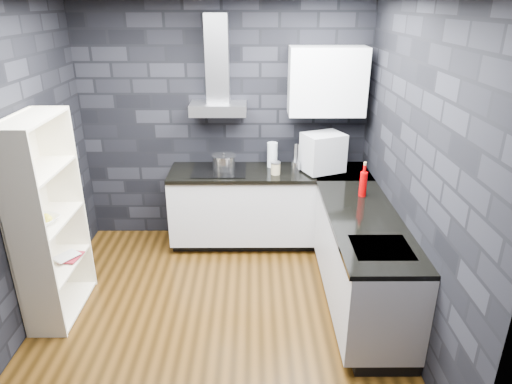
{
  "coord_description": "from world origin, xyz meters",
  "views": [
    {
      "loc": [
        0.33,
        -3.43,
        2.62
      ],
      "look_at": [
        0.35,
        0.45,
        1.0
      ],
      "focal_mm": 32.0,
      "sensor_mm": 36.0,
      "label": 1
    }
  ],
  "objects_px": {
    "glass_vase": "(272,155)",
    "appliance_garage": "(323,152)",
    "pot": "(224,163)",
    "fruit_bowl": "(44,220)",
    "utensil_crock": "(296,167)",
    "bookshelf": "(48,221)",
    "red_bottle": "(363,184)",
    "storage_jar": "(276,169)"
  },
  "relations": [
    {
      "from": "glass_vase",
      "to": "appliance_garage",
      "type": "relative_size",
      "value": 0.68
    },
    {
      "from": "pot",
      "to": "fruit_bowl",
      "type": "distance_m",
      "value": 1.94
    },
    {
      "from": "utensil_crock",
      "to": "bookshelf",
      "type": "xyz_separation_m",
      "value": [
        -2.21,
        -1.19,
        -0.06
      ]
    },
    {
      "from": "utensil_crock",
      "to": "red_bottle",
      "type": "relative_size",
      "value": 0.49
    },
    {
      "from": "glass_vase",
      "to": "utensil_crock",
      "type": "relative_size",
      "value": 2.34
    },
    {
      "from": "appliance_garage",
      "to": "red_bottle",
      "type": "xyz_separation_m",
      "value": [
        0.29,
        -0.66,
        -0.1
      ]
    },
    {
      "from": "storage_jar",
      "to": "fruit_bowl",
      "type": "height_order",
      "value": "storage_jar"
    },
    {
      "from": "storage_jar",
      "to": "red_bottle",
      "type": "height_order",
      "value": "red_bottle"
    },
    {
      "from": "bookshelf",
      "to": "fruit_bowl",
      "type": "bearing_deg",
      "value": -73.17
    },
    {
      "from": "bookshelf",
      "to": "red_bottle",
      "type": "bearing_deg",
      "value": 27.61
    },
    {
      "from": "bookshelf",
      "to": "fruit_bowl",
      "type": "height_order",
      "value": "bookshelf"
    },
    {
      "from": "glass_vase",
      "to": "storage_jar",
      "type": "height_order",
      "value": "glass_vase"
    },
    {
      "from": "glass_vase",
      "to": "storage_jar",
      "type": "relative_size",
      "value": 2.28
    },
    {
      "from": "appliance_garage",
      "to": "utensil_crock",
      "type": "bearing_deg",
      "value": 157.77
    },
    {
      "from": "pot",
      "to": "glass_vase",
      "type": "bearing_deg",
      "value": 11.3
    },
    {
      "from": "appliance_garage",
      "to": "red_bottle",
      "type": "bearing_deg",
      "value": -89.15
    },
    {
      "from": "glass_vase",
      "to": "storage_jar",
      "type": "distance_m",
      "value": 0.26
    },
    {
      "from": "pot",
      "to": "fruit_bowl",
      "type": "bearing_deg",
      "value": -136.92
    },
    {
      "from": "pot",
      "to": "storage_jar",
      "type": "height_order",
      "value": "pot"
    },
    {
      "from": "pot",
      "to": "red_bottle",
      "type": "relative_size",
      "value": 1.02
    },
    {
      "from": "glass_vase",
      "to": "red_bottle",
      "type": "relative_size",
      "value": 1.16
    },
    {
      "from": "red_bottle",
      "to": "bookshelf",
      "type": "relative_size",
      "value": 0.13
    },
    {
      "from": "pot",
      "to": "fruit_bowl",
      "type": "xyz_separation_m",
      "value": [
        -1.42,
        -1.33,
        -0.05
      ]
    },
    {
      "from": "pot",
      "to": "fruit_bowl",
      "type": "height_order",
      "value": "pot"
    },
    {
      "from": "storage_jar",
      "to": "utensil_crock",
      "type": "xyz_separation_m",
      "value": [
        0.22,
        0.06,
        -0.0
      ]
    },
    {
      "from": "pot",
      "to": "bookshelf",
      "type": "bearing_deg",
      "value": -138.21
    },
    {
      "from": "appliance_garage",
      "to": "bookshelf",
      "type": "bearing_deg",
      "value": -177.5
    },
    {
      "from": "storage_jar",
      "to": "utensil_crock",
      "type": "height_order",
      "value": "storage_jar"
    },
    {
      "from": "pot",
      "to": "bookshelf",
      "type": "xyz_separation_m",
      "value": [
        -1.42,
        -1.27,
        -0.08
      ]
    },
    {
      "from": "storage_jar",
      "to": "bookshelf",
      "type": "bearing_deg",
      "value": -150.28
    },
    {
      "from": "fruit_bowl",
      "to": "red_bottle",
      "type": "bearing_deg",
      "value": 11.94
    },
    {
      "from": "storage_jar",
      "to": "bookshelf",
      "type": "height_order",
      "value": "bookshelf"
    },
    {
      "from": "glass_vase",
      "to": "utensil_crock",
      "type": "distance_m",
      "value": 0.32
    },
    {
      "from": "glass_vase",
      "to": "red_bottle",
      "type": "distance_m",
      "value": 1.19
    },
    {
      "from": "storage_jar",
      "to": "fruit_bowl",
      "type": "bearing_deg",
      "value": -149.01
    },
    {
      "from": "storage_jar",
      "to": "fruit_bowl",
      "type": "xyz_separation_m",
      "value": [
        -1.98,
        -1.19,
        -0.02
      ]
    },
    {
      "from": "red_bottle",
      "to": "fruit_bowl",
      "type": "bearing_deg",
      "value": -168.06
    },
    {
      "from": "fruit_bowl",
      "to": "utensil_crock",
      "type": "bearing_deg",
      "value": 29.5
    },
    {
      "from": "pot",
      "to": "glass_vase",
      "type": "relative_size",
      "value": 0.88
    },
    {
      "from": "glass_vase",
      "to": "utensil_crock",
      "type": "bearing_deg",
      "value": -36.79
    },
    {
      "from": "bookshelf",
      "to": "utensil_crock",
      "type": "bearing_deg",
      "value": 45.16
    },
    {
      "from": "storage_jar",
      "to": "appliance_garage",
      "type": "bearing_deg",
      "value": 6.86
    }
  ]
}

